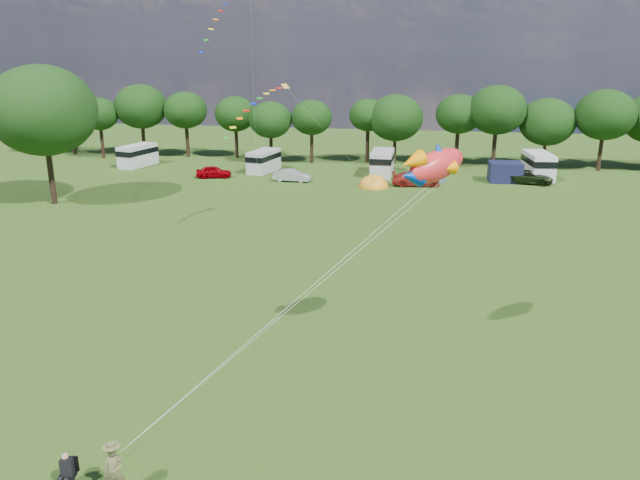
% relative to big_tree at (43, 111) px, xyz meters
% --- Properties ---
extents(ground_plane, '(180.00, 180.00, 0.00)m').
position_rel_big_tree_xyz_m(ground_plane, '(30.00, -28.00, -9.02)').
color(ground_plane, black).
rests_on(ground_plane, ground).
extents(tree_line, '(102.98, 10.98, 10.27)m').
position_rel_big_tree_xyz_m(tree_line, '(35.30, 26.99, -2.67)').
color(tree_line, black).
rests_on(tree_line, ground).
extents(big_tree, '(10.00, 10.00, 13.28)m').
position_rel_big_tree_xyz_m(big_tree, '(0.00, 0.00, 0.00)').
color(big_tree, black).
rests_on(big_tree, ground).
extents(car_a, '(4.48, 2.69, 1.40)m').
position_rel_big_tree_xyz_m(car_a, '(11.33, 14.69, -8.32)').
color(car_a, '#920007').
rests_on(car_a, ground).
extents(car_b, '(4.00, 1.63, 1.39)m').
position_rel_big_tree_xyz_m(car_b, '(20.82, 14.22, -8.32)').
color(car_b, '#9FA1A7').
rests_on(car_b, ground).
extents(car_c, '(5.34, 2.85, 1.53)m').
position_rel_big_tree_xyz_m(car_c, '(34.84, 14.28, -8.25)').
color(car_c, maroon).
rests_on(car_c, ground).
extents(car_d, '(5.79, 3.33, 1.49)m').
position_rel_big_tree_xyz_m(car_d, '(47.32, 17.65, -8.27)').
color(car_d, black).
rests_on(car_d, ground).
extents(campervan_a, '(3.62, 5.95, 2.72)m').
position_rel_big_tree_xyz_m(campervan_a, '(-0.73, 20.15, -7.56)').
color(campervan_a, silver).
rests_on(campervan_a, ground).
extents(campervan_b, '(3.33, 5.70, 2.62)m').
position_rel_big_tree_xyz_m(campervan_b, '(16.17, 19.33, -7.61)').
color(campervan_b, '#B7B7B9').
rests_on(campervan_b, ground).
extents(campervan_c, '(2.55, 5.92, 2.89)m').
position_rel_big_tree_xyz_m(campervan_c, '(30.69, 19.83, -7.46)').
color(campervan_c, '#B6B6B8').
rests_on(campervan_c, ground).
extents(campervan_d, '(3.26, 6.33, 2.98)m').
position_rel_big_tree_xyz_m(campervan_d, '(48.77, 20.85, -7.42)').
color(campervan_d, silver).
rests_on(campervan_d, ground).
extents(tent_orange, '(3.38, 3.70, 2.64)m').
position_rel_big_tree_xyz_m(tent_orange, '(30.29, 12.91, -9.00)').
color(tent_orange, orange).
rests_on(tent_orange, ground).
extents(tent_greyblue, '(3.43, 3.76, 2.55)m').
position_rel_big_tree_xyz_m(tent_greyblue, '(36.60, 17.26, -9.00)').
color(tent_greyblue, '#445263').
rests_on(tent_greyblue, ground).
extents(awning_navy, '(3.73, 3.09, 2.24)m').
position_rel_big_tree_xyz_m(awning_navy, '(44.80, 18.19, -7.90)').
color(awning_navy, '#161739').
rests_on(awning_navy, ground).
extents(kite_flyer, '(0.82, 0.66, 1.97)m').
position_rel_big_tree_xyz_m(kite_flyer, '(25.93, -37.85, -8.03)').
color(kite_flyer, brown).
rests_on(kite_flyer, ground).
extents(camp_chair, '(0.67, 0.68, 1.42)m').
position_rel_big_tree_xyz_m(camp_chair, '(24.09, -37.72, -8.17)').
color(camp_chair, '#99999E').
rests_on(camp_chair, ground).
extents(fish_kite, '(3.57, 3.55, 2.13)m').
position_rel_big_tree_xyz_m(fish_kite, '(36.17, -25.60, 0.59)').
color(fish_kite, red).
rests_on(fish_kite, ground).
extents(streamer_kite_a, '(3.20, 5.53, 5.73)m').
position_rel_big_tree_xyz_m(streamer_kite_a, '(19.53, -2.57, 9.03)').
color(streamer_kite_a, yellow).
rests_on(streamer_kite_a, ground).
extents(streamer_kite_b, '(4.24, 4.67, 3.79)m').
position_rel_big_tree_xyz_m(streamer_kite_b, '(23.23, -7.20, 1.74)').
color(streamer_kite_b, gold).
rests_on(streamer_kite_b, ground).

